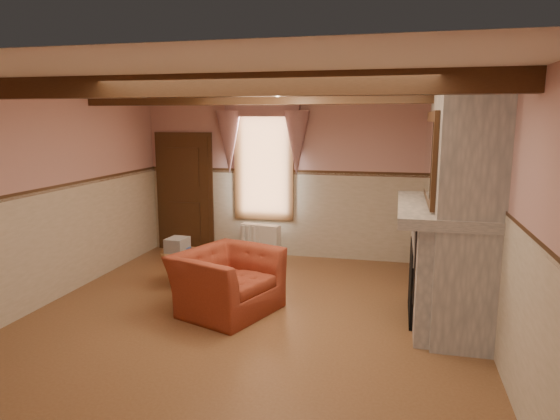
% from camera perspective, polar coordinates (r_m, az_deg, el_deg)
% --- Properties ---
extents(floor, '(5.50, 6.00, 0.01)m').
position_cam_1_polar(floor, '(6.22, -3.68, -12.42)').
color(floor, brown).
rests_on(floor, ground).
extents(ceiling, '(5.50, 6.00, 0.01)m').
position_cam_1_polar(ceiling, '(5.75, -4.01, 14.24)').
color(ceiling, silver).
rests_on(ceiling, wall_back).
extents(wall_back, '(5.50, 0.02, 2.80)m').
position_cam_1_polar(wall_back, '(8.71, 2.02, 3.70)').
color(wall_back, tan).
rests_on(wall_back, floor).
extents(wall_front, '(5.50, 0.02, 2.80)m').
position_cam_1_polar(wall_front, '(3.18, -20.27, -8.79)').
color(wall_front, tan).
rests_on(wall_front, floor).
extents(wall_left, '(0.02, 6.00, 2.80)m').
position_cam_1_polar(wall_left, '(7.14, -25.44, 1.23)').
color(wall_left, tan).
rests_on(wall_left, floor).
extents(wall_right, '(0.02, 6.00, 2.80)m').
position_cam_1_polar(wall_right, '(5.67, 23.77, -0.77)').
color(wall_right, tan).
rests_on(wall_right, floor).
extents(wainscot, '(5.50, 6.00, 1.50)m').
position_cam_1_polar(wainscot, '(5.97, -3.77, -5.78)').
color(wainscot, beige).
rests_on(wainscot, floor).
extents(chair_rail, '(5.50, 6.00, 0.08)m').
position_cam_1_polar(chair_rail, '(5.81, -3.85, 1.35)').
color(chair_rail, black).
rests_on(chair_rail, wainscot).
extents(firebox, '(0.20, 0.95, 0.90)m').
position_cam_1_polar(firebox, '(6.39, 15.52, -7.87)').
color(firebox, black).
rests_on(firebox, floor).
extents(armchair, '(1.41, 1.50, 0.78)m').
position_cam_1_polar(armchair, '(6.38, -6.08, -8.14)').
color(armchair, maroon).
rests_on(armchair, floor).
extents(side_table, '(0.63, 0.63, 0.55)m').
position_cam_1_polar(side_table, '(7.35, -11.26, -6.71)').
color(side_table, brown).
rests_on(side_table, floor).
extents(book_stack, '(0.28, 0.34, 0.20)m').
position_cam_1_polar(book_stack, '(7.24, -11.66, -3.92)').
color(book_stack, '#B7AD8C').
rests_on(book_stack, side_table).
extents(radiator, '(0.72, 0.30, 0.60)m').
position_cam_1_polar(radiator, '(8.75, -2.24, -3.59)').
color(radiator, silver).
rests_on(radiator, floor).
extents(bowl, '(0.35, 0.35, 0.09)m').
position_cam_1_polar(bowl, '(6.31, 18.14, 1.23)').
color(bowl, brown).
rests_on(bowl, mantel).
extents(mantel_clock, '(0.14, 0.24, 0.20)m').
position_cam_1_polar(mantel_clock, '(6.80, 17.84, 2.35)').
color(mantel_clock, black).
rests_on(mantel_clock, mantel).
extents(oil_lamp, '(0.11, 0.11, 0.28)m').
position_cam_1_polar(oil_lamp, '(6.66, 17.95, 2.53)').
color(oil_lamp, '#B67333').
rests_on(oil_lamp, mantel).
extents(candle_red, '(0.06, 0.06, 0.16)m').
position_cam_1_polar(candle_red, '(5.73, 18.62, 0.69)').
color(candle_red, '#9A2713').
rests_on(candle_red, mantel).
extents(jar_yellow, '(0.06, 0.06, 0.12)m').
position_cam_1_polar(jar_yellow, '(5.78, 18.56, 0.59)').
color(jar_yellow, gold).
rests_on(jar_yellow, mantel).
extents(fireplace, '(0.85, 2.00, 2.80)m').
position_cam_1_polar(fireplace, '(6.20, 19.86, 0.39)').
color(fireplace, gray).
rests_on(fireplace, floor).
extents(mantel, '(1.05, 2.05, 0.12)m').
position_cam_1_polar(mantel, '(6.19, 18.19, 0.09)').
color(mantel, gray).
rests_on(mantel, fireplace).
extents(overmantel_mirror, '(0.06, 1.44, 1.04)m').
position_cam_1_polar(overmantel_mirror, '(6.11, 16.77, 5.81)').
color(overmantel_mirror, silver).
rests_on(overmantel_mirror, fireplace).
extents(door, '(1.10, 0.10, 2.10)m').
position_cam_1_polar(door, '(9.34, -10.81, 1.81)').
color(door, black).
rests_on(door, floor).
extents(window, '(1.06, 0.08, 2.02)m').
position_cam_1_polar(window, '(8.79, -1.86, 5.40)').
color(window, white).
rests_on(window, wall_back).
extents(window_drapes, '(1.30, 0.14, 1.40)m').
position_cam_1_polar(window_drapes, '(8.67, -2.04, 9.30)').
color(window_drapes, gray).
rests_on(window_drapes, wall_back).
extents(ceiling_beam_front, '(5.50, 0.18, 0.20)m').
position_cam_1_polar(ceiling_beam_front, '(4.62, -8.58, 13.88)').
color(ceiling_beam_front, black).
rests_on(ceiling_beam_front, ceiling).
extents(ceiling_beam_back, '(5.50, 0.18, 0.20)m').
position_cam_1_polar(ceiling_beam_back, '(6.90, -0.95, 12.78)').
color(ceiling_beam_back, black).
rests_on(ceiling_beam_back, ceiling).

